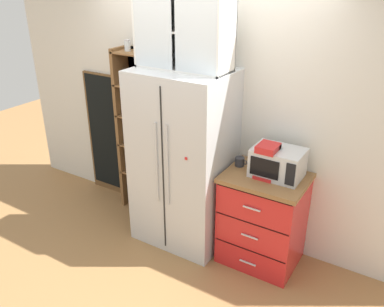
% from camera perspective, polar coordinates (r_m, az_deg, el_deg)
% --- Properties ---
extents(ground_plane, '(10.69, 10.69, 0.00)m').
position_cam_1_polar(ground_plane, '(4.41, -1.18, -11.39)').
color(ground_plane, '#9E7042').
extents(wall_back_cream, '(5.00, 0.10, 2.55)m').
position_cam_1_polar(wall_back_cream, '(4.12, 1.69, 5.99)').
color(wall_back_cream, silver).
rests_on(wall_back_cream, ground).
extents(refrigerator, '(0.90, 0.71, 1.78)m').
position_cam_1_polar(refrigerator, '(3.95, -1.23, -0.85)').
color(refrigerator, silver).
rests_on(refrigerator, ground).
extents(pantry_shelf_column, '(0.51, 0.29, 1.95)m').
position_cam_1_polar(pantry_shelf_column, '(4.52, -7.09, 3.41)').
color(pantry_shelf_column, brown).
rests_on(pantry_shelf_column, ground).
extents(counter_cabinet, '(0.74, 0.60, 0.92)m').
position_cam_1_polar(counter_cabinet, '(3.88, 9.99, -9.10)').
color(counter_cabinet, red).
rests_on(counter_cabinet, ground).
extents(microwave, '(0.44, 0.33, 0.26)m').
position_cam_1_polar(microwave, '(3.61, 12.08, -1.28)').
color(microwave, silver).
rests_on(microwave, counter_cabinet).
extents(coffee_maker, '(0.17, 0.20, 0.31)m').
position_cam_1_polar(coffee_maker, '(3.59, 10.75, -0.89)').
color(coffee_maker, red).
rests_on(coffee_maker, counter_cabinet).
extents(mug_charcoal, '(0.12, 0.09, 0.08)m').
position_cam_1_polar(mug_charcoal, '(3.78, 6.81, -1.15)').
color(mug_charcoal, '#2D2D33').
rests_on(mug_charcoal, counter_cabinet).
extents(mug_navy, '(0.11, 0.08, 0.08)m').
position_cam_1_polar(mug_navy, '(3.68, 10.92, -2.22)').
color(mug_navy, navy).
rests_on(mug_navy, counter_cabinet).
extents(bottle_green, '(0.06, 0.06, 0.29)m').
position_cam_1_polar(bottle_green, '(3.63, 10.94, -1.07)').
color(bottle_green, '#285B33').
rests_on(bottle_green, counter_cabinet).
extents(upper_cabinet, '(0.87, 0.32, 0.66)m').
position_cam_1_polar(upper_cabinet, '(3.64, -0.99, 17.03)').
color(upper_cabinet, silver).
rests_on(upper_cabinet, refrigerator).
extents(chalkboard_menu, '(0.60, 0.04, 1.51)m').
position_cam_1_polar(chalkboard_menu, '(4.98, -11.85, 2.57)').
color(chalkboard_menu, brown).
rests_on(chalkboard_menu, ground).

